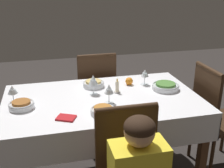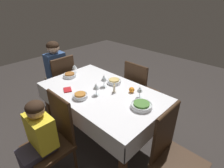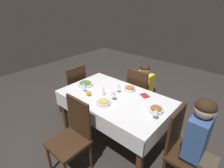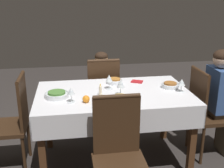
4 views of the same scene
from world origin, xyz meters
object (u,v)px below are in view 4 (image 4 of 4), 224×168
(chair_south, at_px, (119,153))
(bowl_east, at_px, (170,85))
(candle_centerpiece, at_px, (100,92))
(napkin_red_folded, at_px, (137,82))
(chair_west, at_px, (12,119))
(wine_glass_west, at_px, (71,92))
(wine_glass_south, at_px, (121,84))
(wine_glass_east, at_px, (182,83))
(bowl_north, at_px, (114,81))
(person_adult_denim, at_px, (222,97))
(wine_glass_north, at_px, (109,79))
(chair_north, at_px, (103,92))
(orange_fruit, at_px, (86,99))
(bowl_west, at_px, (57,94))
(person_child_yellow, at_px, (101,85))
(dining_table, at_px, (114,101))
(chair_east, at_px, (207,110))
(bowl_south, at_px, (121,99))

(chair_south, relative_size, bowl_east, 5.42)
(candle_centerpiece, height_order, napkin_red_folded, candle_centerpiece)
(chair_west, height_order, chair_south, same)
(wine_glass_west, xyz_separation_m, wine_glass_south, (0.47, 0.10, 0.02))
(wine_glass_east, height_order, bowl_north, wine_glass_east)
(chair_west, bearing_deg, wine_glass_south, 82.40)
(person_adult_denim, height_order, wine_glass_west, person_adult_denim)
(wine_glass_north, bearing_deg, bowl_north, 63.78)
(candle_centerpiece, bearing_deg, chair_north, 81.56)
(wine_glass_east, height_order, orange_fruit, wine_glass_east)
(person_adult_denim, bearing_deg, bowl_north, 74.71)
(chair_north, relative_size, bowl_west, 4.30)
(person_child_yellow, bearing_deg, dining_table, 91.66)
(wine_glass_south, relative_size, orange_fruit, 2.42)
(wine_glass_north, bearing_deg, wine_glass_west, -142.19)
(person_child_yellow, relative_size, bowl_west, 4.47)
(orange_fruit, bearing_deg, wine_glass_east, 8.12)
(wine_glass_west, bearing_deg, orange_fruit, -12.07)
(chair_east, xyz_separation_m, bowl_west, (-1.55, -0.02, 0.27))
(chair_west, relative_size, chair_south, 1.00)
(chair_north, bearing_deg, chair_south, 88.17)
(chair_south, bearing_deg, wine_glass_west, 124.79)
(bowl_north, bearing_deg, chair_west, -167.78)
(wine_glass_west, height_order, wine_glass_south, wine_glass_south)
(chair_south, xyz_separation_m, bowl_south, (0.09, 0.45, 0.27))
(chair_east, height_order, chair_north, same)
(bowl_east, xyz_separation_m, bowl_north, (-0.55, 0.23, 0.00))
(person_child_yellow, bearing_deg, chair_south, 88.37)
(person_child_yellow, xyz_separation_m, wine_glass_north, (-0.00, -0.76, 0.33))
(chair_east, bearing_deg, person_child_yellow, 48.81)
(chair_north, bearing_deg, bowl_south, 93.02)
(bowl_north, relative_size, bowl_west, 0.75)
(wine_glass_east, xyz_separation_m, wine_glass_north, (-0.69, 0.19, 0.01))
(person_adult_denim, relative_size, bowl_north, 6.92)
(chair_east, bearing_deg, bowl_south, 102.82)
(wine_glass_west, bearing_deg, chair_east, 6.74)
(person_adult_denim, xyz_separation_m, bowl_south, (-1.13, -0.22, 0.14))
(orange_fruit, bearing_deg, bowl_north, 55.68)
(dining_table, bearing_deg, chair_east, -1.56)
(chair_west, height_order, bowl_north, chair_west)
(chair_south, bearing_deg, wine_glass_south, 78.49)
(wine_glass_north, relative_size, wine_glass_west, 1.09)
(wine_glass_west, height_order, napkin_red_folded, wine_glass_west)
(chair_north, xyz_separation_m, bowl_south, (0.05, -0.94, 0.27))
(chair_west, bearing_deg, bowl_east, 89.98)
(bowl_south, bearing_deg, chair_north, 93.02)
(chair_east, relative_size, chair_north, 1.00)
(person_child_yellow, height_order, bowl_east, person_child_yellow)
(chair_north, height_order, person_adult_denim, person_adult_denim)
(dining_table, xyz_separation_m, chair_south, (-0.07, -0.70, -0.15))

